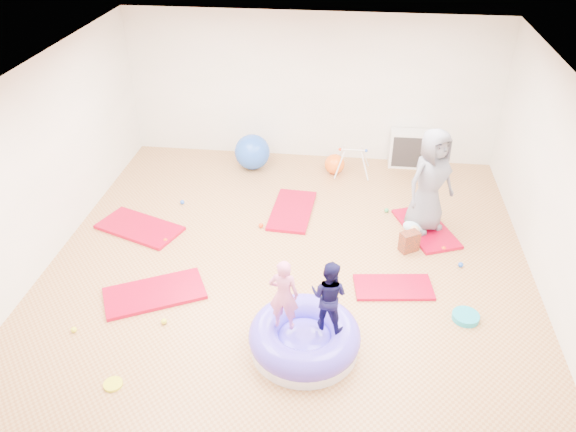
# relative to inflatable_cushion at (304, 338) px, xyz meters

# --- Properties ---
(room) EXTENTS (7.01, 8.01, 2.81)m
(room) POSITION_rel_inflatable_cushion_xyz_m (-0.39, 1.24, 1.23)
(room) COLOR tan
(room) RESTS_ON ground
(gym_mat_front_left) EXTENTS (1.49, 1.20, 0.06)m
(gym_mat_front_left) POSITION_rel_inflatable_cushion_xyz_m (-2.12, 0.73, -0.14)
(gym_mat_front_left) COLOR #A10021
(gym_mat_front_left) RESTS_ON ground
(gym_mat_mid_left) EXTENTS (1.49, 1.10, 0.06)m
(gym_mat_mid_left) POSITION_rel_inflatable_cushion_xyz_m (-2.88, 2.26, -0.14)
(gym_mat_mid_left) COLOR #A10021
(gym_mat_mid_left) RESTS_ON ground
(gym_mat_center_back) EXTENTS (0.73, 1.33, 0.05)m
(gym_mat_center_back) POSITION_rel_inflatable_cushion_xyz_m (-0.50, 3.08, -0.14)
(gym_mat_center_back) COLOR #A10021
(gym_mat_center_back) RESTS_ON ground
(gym_mat_right) EXTENTS (1.13, 0.67, 0.04)m
(gym_mat_right) POSITION_rel_inflatable_cushion_xyz_m (1.12, 1.26, -0.14)
(gym_mat_right) COLOR #A10021
(gym_mat_right) RESTS_ON ground
(gym_mat_rear_right) EXTENTS (1.06, 1.41, 0.05)m
(gym_mat_rear_right) POSITION_rel_inflatable_cushion_xyz_m (1.69, 2.80, -0.14)
(gym_mat_rear_right) COLOR #A10021
(gym_mat_rear_right) RESTS_ON ground
(inflatable_cushion) EXTENTS (1.35, 1.35, 0.43)m
(inflatable_cushion) POSITION_rel_inflatable_cushion_xyz_m (0.00, 0.00, 0.00)
(inflatable_cushion) COLOR white
(inflatable_cushion) RESTS_ON ground
(child_pink) EXTENTS (0.37, 0.26, 0.96)m
(child_pink) POSITION_rel_inflatable_cushion_xyz_m (-0.25, 0.00, 0.70)
(child_pink) COLOR pink
(child_pink) RESTS_ON inflatable_cushion
(child_navy) EXTENTS (0.54, 0.47, 0.93)m
(child_navy) POSITION_rel_inflatable_cushion_xyz_m (0.26, 0.07, 0.69)
(child_navy) COLOR #0E0C34
(child_navy) RESTS_ON inflatable_cushion
(adult_caregiver) EXTENTS (0.98, 0.91, 1.68)m
(adult_caregiver) POSITION_rel_inflatable_cushion_xyz_m (1.65, 2.81, 0.73)
(adult_caregiver) COLOR slate
(adult_caregiver) RESTS_ON gym_mat_rear_right
(infant) EXTENTS (0.34, 0.35, 0.20)m
(infant) POSITION_rel_inflatable_cushion_xyz_m (1.47, 2.62, -0.01)
(infant) COLOR #ACD6EE
(infant) RESTS_ON gym_mat_rear_right
(ball_pit_balls) EXTENTS (5.09, 3.42, 0.08)m
(ball_pit_balls) POSITION_rel_inflatable_cushion_xyz_m (-0.38, 2.02, -0.13)
(ball_pit_balls) COLOR red
(ball_pit_balls) RESTS_ON ground
(exercise_ball_blue) EXTENTS (0.67, 0.67, 0.67)m
(exercise_ball_blue) POSITION_rel_inflatable_cushion_xyz_m (-1.44, 4.58, 0.17)
(exercise_ball_blue) COLOR blue
(exercise_ball_blue) RESTS_ON ground
(exercise_ball_orange) EXTENTS (0.38, 0.38, 0.38)m
(exercise_ball_orange) POSITION_rel_inflatable_cushion_xyz_m (0.13, 4.55, 0.02)
(exercise_ball_orange) COLOR orange
(exercise_ball_orange) RESTS_ON ground
(infant_play_gym) EXTENTS (0.65, 0.62, 0.50)m
(infant_play_gym) POSITION_rel_inflatable_cushion_xyz_m (0.46, 4.58, 0.17)
(infant_play_gym) COLOR silver
(infant_play_gym) RESTS_ON ground
(cube_shelf) EXTENTS (0.71, 0.35, 0.71)m
(cube_shelf) POSITION_rel_inflatable_cushion_xyz_m (1.50, 5.04, 0.19)
(cube_shelf) COLOR silver
(cube_shelf) RESTS_ON ground
(balance_disc) EXTENTS (0.35, 0.35, 0.08)m
(balance_disc) POSITION_rel_inflatable_cushion_xyz_m (2.02, 0.76, -0.13)
(balance_disc) COLOR teal
(balance_disc) RESTS_ON ground
(backpack) EXTENTS (0.33, 0.29, 0.32)m
(backpack) POSITION_rel_inflatable_cushion_xyz_m (1.38, 2.20, -0.00)
(backpack) COLOR #A43310
(backpack) RESTS_ON ground
(yellow_toy) EXTENTS (0.22, 0.22, 0.03)m
(yellow_toy) POSITION_rel_inflatable_cushion_xyz_m (-2.10, -0.83, -0.15)
(yellow_toy) COLOR yellow
(yellow_toy) RESTS_ON ground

